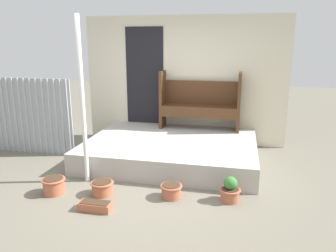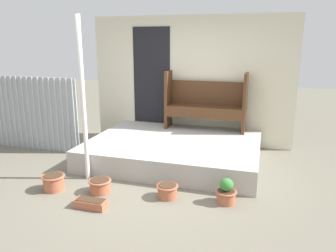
% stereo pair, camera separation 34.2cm
% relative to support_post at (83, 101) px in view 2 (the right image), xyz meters
% --- Properties ---
extents(ground_plane, '(24.00, 24.00, 0.00)m').
position_rel_support_post_xyz_m(ground_plane, '(0.99, 0.08, -1.23)').
color(ground_plane, '#706B5B').
extents(porch_slab, '(2.98, 2.28, 0.37)m').
position_rel_support_post_xyz_m(porch_slab, '(1.07, 1.22, -1.04)').
color(porch_slab, '#B2AFA8').
rests_on(porch_slab, ground_plane).
extents(house_wall, '(4.18, 0.08, 2.60)m').
position_rel_support_post_xyz_m(house_wall, '(1.03, 2.38, 0.07)').
color(house_wall, beige).
rests_on(house_wall, ground_plane).
extents(fence_corrugated, '(3.07, 0.05, 1.44)m').
position_rel_support_post_xyz_m(fence_corrugated, '(-2.30, 1.01, -0.51)').
color(fence_corrugated, '#9EA3A8').
rests_on(fence_corrugated, ground_plane).
extents(support_post, '(0.07, 0.07, 2.46)m').
position_rel_support_post_xyz_m(support_post, '(0.00, 0.00, 0.00)').
color(support_post, white).
rests_on(support_post, ground_plane).
extents(bench, '(1.58, 0.40, 1.15)m').
position_rel_support_post_xyz_m(bench, '(1.45, 2.13, -0.29)').
color(bench, '#4C2D19').
rests_on(bench, porch_slab).
extents(flower_pot_left, '(0.33, 0.33, 0.23)m').
position_rel_support_post_xyz_m(flower_pot_left, '(-0.27, -0.50, -1.10)').
color(flower_pot_left, '#B26042').
rests_on(flower_pot_left, ground_plane).
extents(flower_pot_middle, '(0.33, 0.33, 0.20)m').
position_rel_support_post_xyz_m(flower_pot_middle, '(0.41, -0.38, -1.12)').
color(flower_pot_middle, '#B26042').
rests_on(flower_pot_middle, ground_plane).
extents(flower_pot_right, '(0.31, 0.31, 0.19)m').
position_rel_support_post_xyz_m(flower_pot_right, '(1.38, -0.26, -1.13)').
color(flower_pot_right, '#B26042').
rests_on(flower_pot_right, ground_plane).
extents(flower_pot_far_right, '(0.29, 0.29, 0.35)m').
position_rel_support_post_xyz_m(flower_pot_far_right, '(2.17, -0.19, -1.08)').
color(flower_pot_far_right, '#B26042').
rests_on(flower_pot_far_right, ground_plane).
extents(planter_box_rect, '(0.42, 0.18, 0.12)m').
position_rel_support_post_xyz_m(planter_box_rect, '(0.51, -0.82, -1.17)').
color(planter_box_rect, '#B26042').
rests_on(planter_box_rect, ground_plane).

